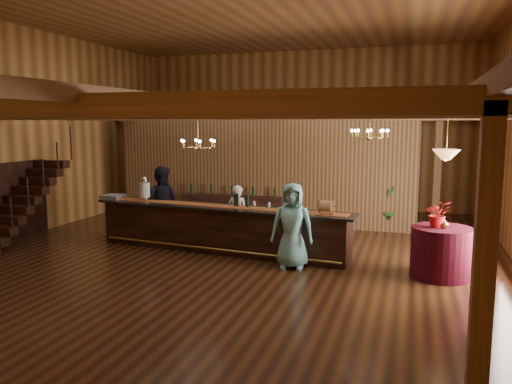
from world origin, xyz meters
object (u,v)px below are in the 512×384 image
(floor_plant, at_px, (392,208))
(tasting_bar, at_px, (220,228))
(raffle_drum, at_px, (326,206))
(backbar_shelf, at_px, (232,209))
(chandelier_right, at_px, (369,133))
(pendant_lamp, at_px, (446,154))
(guest, at_px, (292,226))
(bartender, at_px, (238,215))
(staff_second, at_px, (161,203))
(round_table, at_px, (441,252))
(chandelier_left, at_px, (198,143))
(beverage_dispenser, at_px, (145,189))

(floor_plant, bearing_deg, tasting_bar, -136.65)
(raffle_drum, height_order, backbar_shelf, raffle_drum)
(raffle_drum, height_order, floor_plant, raffle_drum)
(backbar_shelf, height_order, chandelier_right, chandelier_right)
(pendant_lamp, bearing_deg, guest, -174.88)
(chandelier_right, xyz_separation_m, floor_plant, (0.43, 3.03, -2.13))
(chandelier_right, xyz_separation_m, pendant_lamp, (1.52, -1.06, -0.37))
(bartender, xyz_separation_m, floor_plant, (3.53, 2.87, -0.11))
(chandelier_right, bearing_deg, staff_second, 178.54)
(tasting_bar, xyz_separation_m, guest, (1.93, -0.82, 0.35))
(tasting_bar, xyz_separation_m, raffle_drum, (2.54, -0.32, 0.70))
(raffle_drum, height_order, round_table, raffle_drum)
(bartender, bearing_deg, chandelier_left, 75.61)
(round_table, xyz_separation_m, staff_second, (-6.70, 1.19, 0.46))
(pendant_lamp, distance_m, guest, 3.29)
(round_table, relative_size, bartender, 0.77)
(beverage_dispenser, distance_m, raffle_drum, 4.69)
(round_table, height_order, chandelier_right, chandelier_right)
(tasting_bar, bearing_deg, floor_plant, 49.32)
(bartender, distance_m, floor_plant, 4.55)
(pendant_lamp, xyz_separation_m, floor_plant, (-1.10, 4.09, -1.76))
(tasting_bar, bearing_deg, backbar_shelf, 111.19)
(raffle_drum, bearing_deg, bartender, 157.21)
(backbar_shelf, distance_m, pendant_lamp, 7.08)
(pendant_lamp, bearing_deg, tasting_bar, 173.45)
(backbar_shelf, relative_size, chandelier_right, 3.81)
(raffle_drum, xyz_separation_m, round_table, (2.30, -0.24, -0.75))
(beverage_dispenser, bearing_deg, tasting_bar, -7.38)
(chandelier_left, distance_m, staff_second, 2.53)
(chandelier_right, relative_size, floor_plant, 0.62)
(tasting_bar, xyz_separation_m, staff_second, (-1.86, 0.63, 0.41))
(tasting_bar, xyz_separation_m, floor_plant, (3.74, 3.53, 0.09))
(backbar_shelf, relative_size, chandelier_left, 3.78)
(beverage_dispenser, bearing_deg, chandelier_right, 2.40)
(bartender, bearing_deg, beverage_dispenser, 17.60)
(floor_plant, bearing_deg, backbar_shelf, -175.30)
(chandelier_left, xyz_separation_m, staff_second, (-1.57, 1.17, -1.60))
(chandelier_left, bearing_deg, floor_plant, 45.31)
(backbar_shelf, bearing_deg, floor_plant, -0.84)
(chandelier_left, relative_size, floor_plant, 0.63)
(round_table, distance_m, bartender, 4.80)
(tasting_bar, distance_m, staff_second, 2.00)
(pendant_lamp, bearing_deg, round_table, -90.00)
(backbar_shelf, relative_size, staff_second, 1.60)
(beverage_dispenser, xyz_separation_m, staff_second, (0.26, 0.36, -0.41))
(floor_plant, bearing_deg, guest, -112.65)
(backbar_shelf, distance_m, chandelier_right, 5.48)
(backbar_shelf, height_order, round_table, round_table)
(chandelier_right, distance_m, pendant_lamp, 1.89)
(guest, bearing_deg, bartender, 134.69)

